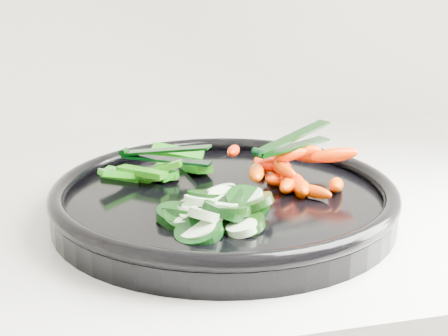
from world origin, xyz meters
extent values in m
cylinder|color=black|center=(-0.70, 1.63, 0.94)|extent=(0.42, 0.42, 0.02)
torus|color=black|center=(-0.70, 1.63, 0.96)|extent=(0.42, 0.42, 0.02)
cylinder|color=black|center=(-0.75, 1.53, 0.96)|extent=(0.06, 0.06, 0.03)
cylinder|color=beige|center=(-0.75, 1.53, 0.96)|extent=(0.05, 0.05, 0.02)
cylinder|color=black|center=(-0.76, 1.58, 0.96)|extent=(0.05, 0.05, 0.03)
cylinder|color=#D8F3C3|center=(-0.75, 1.58, 0.96)|extent=(0.04, 0.04, 0.02)
cylinder|color=black|center=(-0.76, 1.56, 0.96)|extent=(0.05, 0.05, 0.03)
cylinder|color=beige|center=(-0.74, 1.57, 0.96)|extent=(0.03, 0.03, 0.02)
cylinder|color=black|center=(-0.71, 1.54, 0.96)|extent=(0.06, 0.06, 0.02)
cylinder|color=beige|center=(-0.71, 1.53, 0.96)|extent=(0.04, 0.04, 0.02)
cylinder|color=black|center=(-0.75, 1.58, 0.96)|extent=(0.05, 0.05, 0.02)
cylinder|color=beige|center=(-0.74, 1.59, 0.96)|extent=(0.04, 0.04, 0.02)
cylinder|color=black|center=(-0.74, 1.57, 0.96)|extent=(0.05, 0.05, 0.01)
cylinder|color=beige|center=(-0.76, 1.56, 0.96)|extent=(0.04, 0.04, 0.01)
cylinder|color=black|center=(-0.76, 1.57, 0.96)|extent=(0.07, 0.07, 0.02)
cylinder|color=#B1CFA5|center=(-0.75, 1.56, 0.96)|extent=(0.05, 0.05, 0.01)
cylinder|color=black|center=(-0.74, 1.56, 0.96)|extent=(0.05, 0.05, 0.03)
cylinder|color=#E2FCC9|center=(-0.76, 1.56, 0.96)|extent=(0.05, 0.05, 0.02)
cylinder|color=black|center=(-0.69, 1.56, 0.97)|extent=(0.06, 0.06, 0.03)
cylinder|color=beige|center=(-0.69, 1.57, 0.97)|extent=(0.04, 0.04, 0.02)
cylinder|color=black|center=(-0.73, 1.59, 0.97)|extent=(0.06, 0.06, 0.02)
cylinder|color=#D1F3C2|center=(-0.74, 1.58, 0.97)|extent=(0.04, 0.04, 0.02)
cylinder|color=black|center=(-0.72, 1.55, 0.97)|extent=(0.04, 0.04, 0.03)
cylinder|color=beige|center=(-0.74, 1.54, 0.97)|extent=(0.04, 0.04, 0.02)
cylinder|color=black|center=(-0.69, 1.57, 0.97)|extent=(0.06, 0.06, 0.03)
cylinder|color=beige|center=(-0.71, 1.58, 0.97)|extent=(0.05, 0.05, 0.03)
cylinder|color=black|center=(-0.72, 1.58, 0.97)|extent=(0.06, 0.06, 0.02)
cylinder|color=beige|center=(-0.71, 1.60, 0.97)|extent=(0.04, 0.04, 0.02)
cylinder|color=black|center=(-0.72, 1.55, 0.97)|extent=(0.06, 0.06, 0.02)
cylinder|color=#B4D0A6|center=(-0.72, 1.56, 0.97)|extent=(0.04, 0.04, 0.01)
ellipsoid|color=#FC3900|center=(-0.62, 1.62, 0.96)|extent=(0.02, 0.05, 0.03)
ellipsoid|color=#E54300|center=(-0.63, 1.62, 0.96)|extent=(0.05, 0.06, 0.03)
ellipsoid|color=#E13D00|center=(-0.61, 1.60, 0.96)|extent=(0.04, 0.04, 0.02)
ellipsoid|color=#FF4700|center=(-0.63, 1.67, 0.96)|extent=(0.02, 0.04, 0.02)
ellipsoid|color=#F45900|center=(-0.58, 1.61, 0.96)|extent=(0.03, 0.05, 0.03)
ellipsoid|color=#F63500|center=(-0.63, 1.65, 0.96)|extent=(0.03, 0.05, 0.02)
ellipsoid|color=#F14D00|center=(-0.62, 1.61, 0.96)|extent=(0.03, 0.05, 0.02)
ellipsoid|color=#F82000|center=(-0.63, 1.64, 0.96)|extent=(0.05, 0.03, 0.02)
ellipsoid|color=#F96100|center=(-0.62, 1.71, 0.96)|extent=(0.04, 0.05, 0.02)
ellipsoid|color=#F12900|center=(-0.64, 1.70, 0.96)|extent=(0.02, 0.04, 0.02)
ellipsoid|color=#E05500|center=(-0.66, 1.63, 0.98)|extent=(0.03, 0.06, 0.02)
ellipsoid|color=#E85A00|center=(-0.61, 1.69, 0.98)|extent=(0.04, 0.05, 0.03)
ellipsoid|color=#F61B00|center=(-0.63, 1.66, 0.98)|extent=(0.03, 0.05, 0.02)
ellipsoid|color=red|center=(-0.63, 1.64, 0.98)|extent=(0.03, 0.05, 0.02)
ellipsoid|color=#FF1B00|center=(-0.64, 1.65, 0.98)|extent=(0.05, 0.03, 0.03)
ellipsoid|color=#E05700|center=(-0.59, 1.68, 0.98)|extent=(0.05, 0.02, 0.02)
ellipsoid|color=#F72D00|center=(-0.62, 1.64, 0.99)|extent=(0.04, 0.02, 0.02)
ellipsoid|color=#F31600|center=(-0.68, 1.67, 0.99)|extent=(0.03, 0.04, 0.02)
ellipsoid|color=#E74100|center=(-0.60, 1.65, 0.99)|extent=(0.05, 0.03, 0.02)
ellipsoid|color=#F53100|center=(-0.57, 1.63, 0.99)|extent=(0.06, 0.03, 0.02)
cube|color=#0A710B|center=(-0.76, 1.71, 0.96)|extent=(0.04, 0.06, 0.02)
cube|color=#22700A|center=(-0.76, 1.70, 0.96)|extent=(0.06, 0.05, 0.03)
cube|color=#0A700E|center=(-0.72, 1.72, 0.96)|extent=(0.03, 0.06, 0.02)
cube|color=#226809|center=(-0.76, 1.69, 0.96)|extent=(0.05, 0.03, 0.01)
cube|color=#206E0A|center=(-0.76, 1.71, 0.96)|extent=(0.05, 0.06, 0.02)
cube|color=#0A720E|center=(-0.80, 1.71, 0.96)|extent=(0.05, 0.05, 0.01)
cube|color=#0B740B|center=(-0.78, 1.71, 0.96)|extent=(0.02, 0.05, 0.02)
cube|color=#24740B|center=(-0.76, 1.69, 0.97)|extent=(0.06, 0.03, 0.02)
cube|color=#0B710A|center=(-0.81, 1.69, 0.97)|extent=(0.05, 0.03, 0.02)
cube|color=#1E6709|center=(-0.78, 1.69, 0.97)|extent=(0.06, 0.05, 0.01)
cube|color=#0E6509|center=(-0.73, 1.75, 0.97)|extent=(0.07, 0.04, 0.02)
cylinder|color=black|center=(-0.67, 1.62, 1.00)|extent=(0.01, 0.01, 0.01)
cube|color=black|center=(-0.62, 1.65, 1.00)|extent=(0.10, 0.07, 0.00)
cube|color=black|center=(-0.62, 1.65, 1.01)|extent=(0.10, 0.07, 0.02)
cylinder|color=black|center=(-0.80, 1.74, 0.98)|extent=(0.01, 0.01, 0.01)
cube|color=black|center=(-0.75, 1.71, 0.97)|extent=(0.10, 0.07, 0.00)
cube|color=black|center=(-0.75, 1.71, 0.99)|extent=(0.10, 0.07, 0.02)
camera|label=1|loc=(-0.85, 1.01, 1.19)|focal=50.00mm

